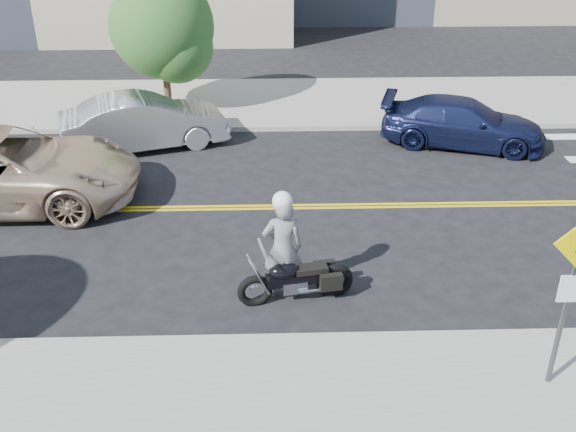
{
  "coord_description": "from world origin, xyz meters",
  "views": [
    {
      "loc": [
        -0.1,
        -14.23,
        7.38
      ],
      "look_at": [
        0.24,
        -2.69,
        1.2
      ],
      "focal_mm": 42.0,
      "sensor_mm": 36.0,
      "label": 1
    }
  ],
  "objects_px": {
    "motorcycle": "(297,270)",
    "suv": "(1,169)",
    "pedestrian_sign": "(571,284)",
    "parked_car_blue": "(463,123)",
    "motorcyclist": "(283,245)",
    "parked_car_silver": "(145,122)"
  },
  "relations": [
    {
      "from": "motorcycle",
      "to": "suv",
      "type": "bearing_deg",
      "value": 137.21
    },
    {
      "from": "pedestrian_sign",
      "to": "parked_car_blue",
      "type": "xyz_separation_m",
      "value": [
        1.23,
        10.12,
        -1.29
      ]
    },
    {
      "from": "pedestrian_sign",
      "to": "suv",
      "type": "xyz_separation_m",
      "value": [
        -10.63,
        6.75,
        -1.07
      ]
    },
    {
      "from": "motorcyclist",
      "to": "suv",
      "type": "distance_m",
      "value": 7.7
    },
    {
      "from": "pedestrian_sign",
      "to": "motorcyclist",
      "type": "bearing_deg",
      "value": 146.53
    },
    {
      "from": "suv",
      "to": "pedestrian_sign",
      "type": "bearing_deg",
      "value": -123.31
    },
    {
      "from": "parked_car_blue",
      "to": "motorcycle",
      "type": "bearing_deg",
      "value": 162.35
    },
    {
      "from": "motorcyclist",
      "to": "motorcycle",
      "type": "distance_m",
      "value": 0.53
    },
    {
      "from": "pedestrian_sign",
      "to": "suv",
      "type": "bearing_deg",
      "value": 147.57
    },
    {
      "from": "parked_car_blue",
      "to": "suv",
      "type": "bearing_deg",
      "value": 121.95
    },
    {
      "from": "motorcyclist",
      "to": "suv",
      "type": "bearing_deg",
      "value": -36.1
    },
    {
      "from": "motorcycle",
      "to": "suv",
      "type": "height_order",
      "value": "suv"
    },
    {
      "from": "motorcyclist",
      "to": "parked_car_blue",
      "type": "height_order",
      "value": "motorcyclist"
    },
    {
      "from": "pedestrian_sign",
      "to": "parked_car_blue",
      "type": "relative_size",
      "value": 0.65
    },
    {
      "from": "parked_car_blue",
      "to": "parked_car_silver",
      "type": "bearing_deg",
      "value": 105.7
    },
    {
      "from": "motorcycle",
      "to": "pedestrian_sign",
      "type": "bearing_deg",
      "value": -44.53
    },
    {
      "from": "motorcycle",
      "to": "parked_car_silver",
      "type": "distance_m",
      "value": 8.62
    },
    {
      "from": "parked_car_silver",
      "to": "motorcyclist",
      "type": "bearing_deg",
      "value": -171.49
    },
    {
      "from": "pedestrian_sign",
      "to": "parked_car_silver",
      "type": "bearing_deg",
      "value": 127.53
    },
    {
      "from": "suv",
      "to": "parked_car_silver",
      "type": "distance_m",
      "value": 4.43
    },
    {
      "from": "pedestrian_sign",
      "to": "parked_car_silver",
      "type": "distance_m",
      "value": 12.89
    },
    {
      "from": "suv",
      "to": "motorcycle",
      "type": "bearing_deg",
      "value": -122.68
    }
  ]
}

